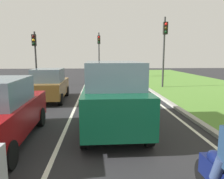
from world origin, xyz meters
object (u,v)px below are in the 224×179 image
(car_suv_ahead, at_px, (113,95))
(traffic_light_overhead_left, at_px, (35,49))
(traffic_light_near_right, at_px, (165,42))
(traffic_light_far_median, at_px, (99,48))
(car_hatchback_far, at_px, (49,85))

(car_suv_ahead, height_order, traffic_light_overhead_left, traffic_light_overhead_left)
(traffic_light_near_right, height_order, traffic_light_overhead_left, traffic_light_near_right)
(traffic_light_near_right, relative_size, traffic_light_far_median, 1.06)
(car_hatchback_far, xyz_separation_m, traffic_light_overhead_left, (-2.36, 5.86, 2.09))
(car_hatchback_far, relative_size, traffic_light_near_right, 0.70)
(car_suv_ahead, xyz_separation_m, car_hatchback_far, (-3.17, 4.78, -0.28))
(car_suv_ahead, bearing_deg, car_hatchback_far, 123.26)
(car_suv_ahead, relative_size, car_hatchback_far, 1.21)
(traffic_light_overhead_left, bearing_deg, traffic_light_far_median, 52.07)
(traffic_light_overhead_left, distance_m, traffic_light_far_median, 8.45)
(car_suv_ahead, distance_m, traffic_light_near_right, 10.35)
(car_hatchback_far, bearing_deg, traffic_light_far_median, 76.24)
(car_hatchback_far, xyz_separation_m, traffic_light_far_median, (2.83, 12.51, 2.48))
(traffic_light_overhead_left, height_order, traffic_light_far_median, traffic_light_far_median)
(car_hatchback_far, height_order, traffic_light_near_right, traffic_light_near_right)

